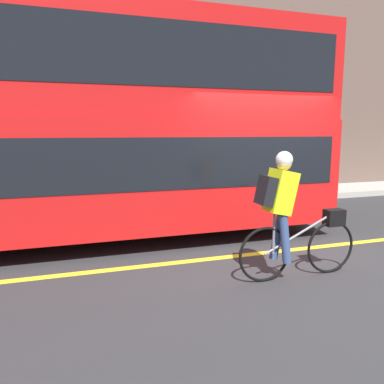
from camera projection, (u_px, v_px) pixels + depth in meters
ground_plane at (271, 248)px, 6.19m from camera, size 80.00×80.00×0.00m
road_center_line at (277, 251)px, 6.01m from camera, size 50.00×0.14×0.01m
sidewalk_curb at (191, 199)px, 10.24m from camera, size 60.00×1.65×0.16m
building_facade at (181, 68)px, 10.57m from camera, size 60.00×0.30×7.34m
bus at (49, 120)px, 6.19m from camera, size 9.65×2.54×3.79m
cyclist_on_bike at (289, 212)px, 4.77m from camera, size 1.72×0.32×1.67m
trash_bin at (169, 182)px, 9.88m from camera, size 0.55×0.55×0.86m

